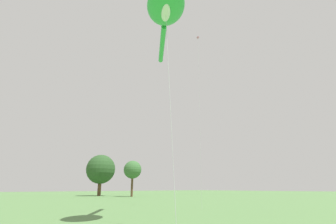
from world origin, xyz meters
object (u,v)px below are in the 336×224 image
Objects in this scene: big_show_kite at (165,10)px; small_kite_delta_white at (198,51)px; tree_pine_center at (101,169)px; tree_broad_distant at (133,170)px.

small_kite_delta_white reaches higher than big_show_kite.
small_kite_delta_white is at bearing -103.34° from tree_pine_center.
tree_broad_distant is at bearing -74.93° from tree_pine_center.
tree_broad_distant is (13.16, 33.24, -11.74)m from small_kite_delta_white.
small_kite_delta_white reaches higher than tree_pine_center.
big_show_kite is at bearing -120.94° from tree_broad_distant.
tree_pine_center is (10.35, 43.67, -11.20)m from small_kite_delta_white.
big_show_kite reaches higher than tree_broad_distant.
tree_broad_distant is (23.81, 39.73, -8.25)m from big_show_kite.
tree_pine_center is (-2.81, 10.43, 0.54)m from tree_broad_distant.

